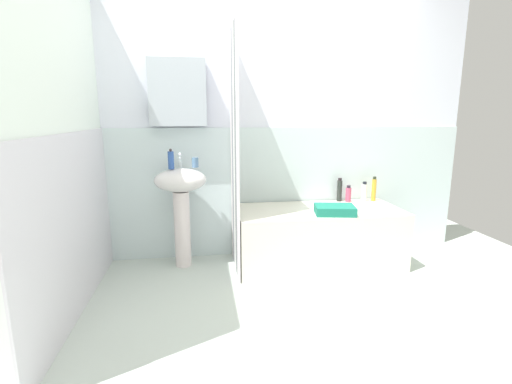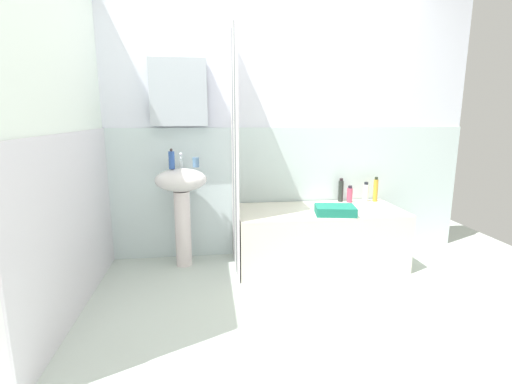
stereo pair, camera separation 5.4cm
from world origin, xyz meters
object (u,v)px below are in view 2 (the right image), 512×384
(bathtub, at_px, (318,237))
(shampoo_bottle, at_px, (341,191))
(toothbrush_cup, at_px, (196,162))
(lotion_bottle, at_px, (366,192))
(soap_dispenser, at_px, (172,160))
(towel_folded, at_px, (335,210))
(body_wash_bottle, at_px, (350,195))
(conditioner_bottle, at_px, (376,190))
(sink, at_px, (182,195))

(bathtub, bearing_deg, shampoo_bottle, 42.79)
(toothbrush_cup, relative_size, lotion_bottle, 0.44)
(soap_dispenser, xyz_separation_m, bathtub, (1.25, -0.11, -0.69))
(lotion_bottle, bearing_deg, shampoo_bottle, 170.07)
(soap_dispenser, relative_size, towel_folded, 0.53)
(bathtub, xyz_separation_m, towel_folded, (0.08, -0.18, 0.29))
(lotion_bottle, distance_m, shampoo_bottle, 0.23)
(soap_dispenser, bearing_deg, toothbrush_cup, 23.07)
(toothbrush_cup, height_order, bathtub, toothbrush_cup)
(soap_dispenser, distance_m, body_wash_bottle, 1.66)
(conditioner_bottle, relative_size, lotion_bottle, 1.24)
(soap_dispenser, bearing_deg, conditioner_bottle, 3.60)
(shampoo_bottle, bearing_deg, bathtub, -137.21)
(body_wash_bottle, bearing_deg, conditioner_bottle, 0.53)
(lotion_bottle, xyz_separation_m, body_wash_bottle, (-0.16, -0.00, -0.01))
(towel_folded, bearing_deg, sink, 165.98)
(sink, xyz_separation_m, lotion_bottle, (1.71, 0.10, -0.04))
(soap_dispenser, distance_m, towel_folded, 1.42)
(toothbrush_cup, bearing_deg, body_wash_bottle, 1.27)
(soap_dispenser, xyz_separation_m, toothbrush_cup, (0.20, 0.08, -0.03))
(shampoo_bottle, bearing_deg, lotion_bottle, -9.93)
(shampoo_bottle, bearing_deg, soap_dispenser, -174.19)
(soap_dispenser, relative_size, body_wash_bottle, 1.08)
(toothbrush_cup, height_order, towel_folded, toothbrush_cup)
(lotion_bottle, distance_m, body_wash_bottle, 0.16)
(towel_folded, bearing_deg, shampoo_bottle, 64.98)
(conditioner_bottle, xyz_separation_m, lotion_bottle, (-0.10, -0.00, -0.02))
(sink, distance_m, soap_dispenser, 0.32)
(shampoo_bottle, bearing_deg, toothbrush_cup, -176.88)
(towel_folded, bearing_deg, conditioner_bottle, 37.41)
(sink, relative_size, conditioner_bottle, 3.71)
(soap_dispenser, bearing_deg, towel_folded, -12.46)
(lotion_bottle, bearing_deg, soap_dispenser, -176.24)
(bathtub, bearing_deg, toothbrush_cup, 169.58)
(soap_dispenser, height_order, bathtub, soap_dispenser)
(lotion_bottle, bearing_deg, body_wash_bottle, -179.51)
(sink, distance_m, shampoo_bottle, 1.48)
(bathtub, relative_size, towel_folded, 4.46)
(sink, relative_size, soap_dispenser, 5.09)
(soap_dispenser, bearing_deg, sink, 17.27)
(conditioner_bottle, height_order, lotion_bottle, conditioner_bottle)
(towel_folded, bearing_deg, lotion_bottle, 42.95)
(bathtub, height_order, body_wash_bottle, body_wash_bottle)
(conditioner_bottle, height_order, shampoo_bottle, conditioner_bottle)
(sink, height_order, conditioner_bottle, sink)
(conditioner_bottle, xyz_separation_m, towel_folded, (-0.54, -0.41, -0.08))
(toothbrush_cup, distance_m, body_wash_bottle, 1.46)
(bathtub, height_order, towel_folded, towel_folded)
(toothbrush_cup, bearing_deg, lotion_bottle, 1.19)
(body_wash_bottle, bearing_deg, bathtub, -148.06)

